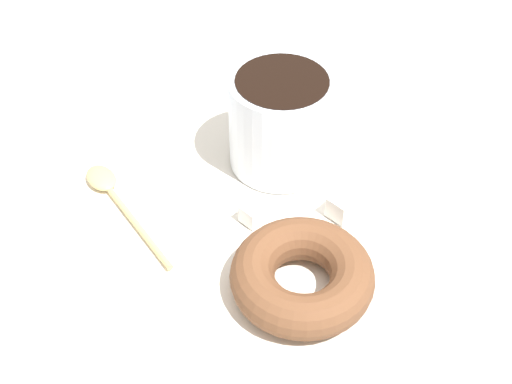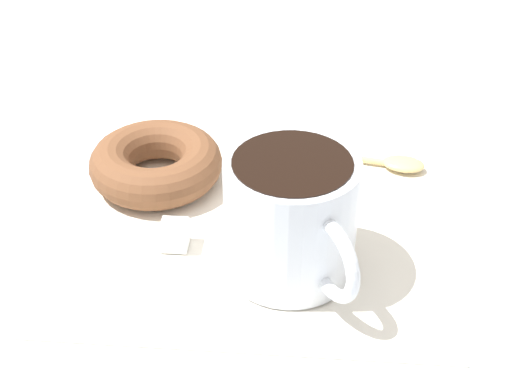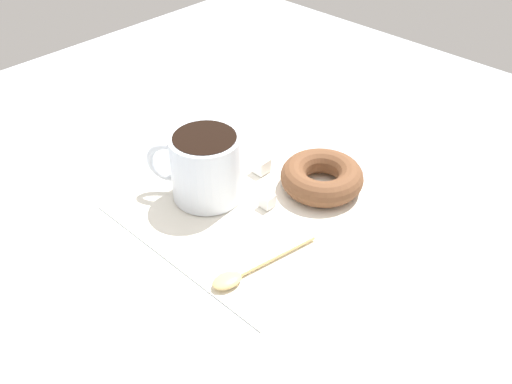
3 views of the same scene
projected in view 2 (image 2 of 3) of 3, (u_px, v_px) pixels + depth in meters
ground_plane at (254, 237)px, 56.42cm from camera, size 120.00×120.00×2.00cm
napkin at (256, 214)px, 56.98cm from camera, size 29.07×29.07×0.30cm
coffee_cup at (292, 216)px, 48.94cm from camera, size 9.36×11.66×8.99cm
donut at (156, 163)px, 59.56cm from camera, size 11.12×11.12×3.47cm
spoon at (379, 161)px, 62.25cm from camera, size 14.26×4.15×0.90cm
sugar_cube at (175, 235)px, 53.00cm from camera, size 2.00×2.00×2.00cm
sugar_cube_extra at (248, 194)px, 57.47cm from camera, size 1.68×1.68×1.68cm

